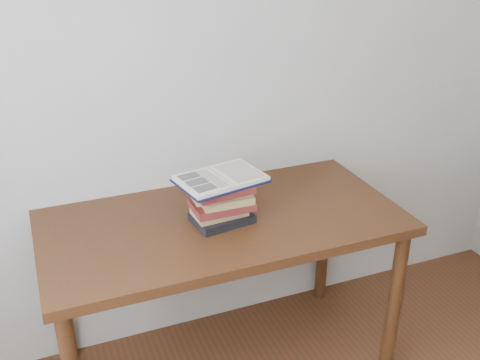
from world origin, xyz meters
name	(u,v)px	position (x,y,z in m)	size (l,w,h in m)	color
desk	(223,238)	(-0.06, 1.38, 0.70)	(1.48, 0.74, 0.79)	#472211
book_stack	(221,202)	(-0.08, 1.35, 0.89)	(0.26, 0.21, 0.18)	black
open_book	(221,179)	(-0.08, 1.36, 0.98)	(0.37, 0.29, 0.03)	black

